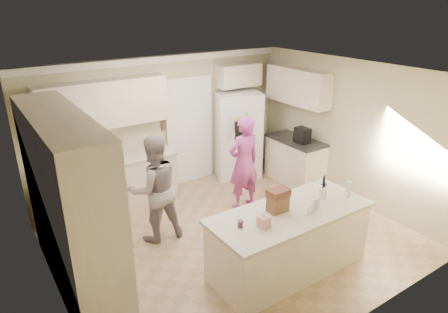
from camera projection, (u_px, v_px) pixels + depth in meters
floor at (231, 237)px, 6.41m from camera, size 5.20×4.60×0.02m
ceiling at (232, 73)px, 5.44m from camera, size 5.20×4.60×0.02m
wall_back at (163, 124)px, 7.70m from camera, size 5.20×0.02×2.60m
wall_front at (359, 233)px, 4.14m from camera, size 5.20×0.02×2.60m
wall_left at (45, 211)px, 4.57m from camera, size 0.02×4.60×2.60m
wall_right at (349, 131)px, 7.28m from camera, size 0.02×4.60×2.60m
crown_back at (161, 60)px, 7.21m from camera, size 5.20×0.08×0.12m
pantry_bank at (70, 206)px, 4.93m from camera, size 0.60×2.60×2.35m
back_base_cab at (115, 184)px, 7.19m from camera, size 2.20×0.60×0.88m
back_countertop at (113, 161)px, 7.01m from camera, size 2.24×0.63×0.04m
back_upper_cab at (104, 104)px, 6.74m from camera, size 2.20×0.35×0.80m
doorway_opening at (189, 132)px, 8.06m from camera, size 0.90×0.06×2.10m
doorway_casing at (190, 132)px, 8.03m from camera, size 1.02×0.03×2.22m
wall_frame_upper at (164, 112)px, 7.59m from camera, size 0.15×0.02×0.20m
wall_frame_lower at (165, 125)px, 7.69m from camera, size 0.15×0.02×0.20m
refrigerator at (238, 135)px, 8.36m from camera, size 1.08×0.96×1.80m
fridge_seam at (248, 139)px, 8.08m from camera, size 0.02×0.02×1.78m
fridge_dispenser at (239, 130)px, 7.87m from camera, size 0.22×0.03×0.35m
fridge_handle_l at (246, 133)px, 7.99m from camera, size 0.02×0.02×0.85m
fridge_handle_r at (250, 132)px, 8.04m from camera, size 0.02×0.02×0.85m
over_fridge_cab at (238, 75)px, 8.12m from camera, size 0.95×0.35×0.45m
right_base_cab at (295, 161)px, 8.21m from camera, size 0.60×1.20×0.88m
right_countertop at (296, 140)px, 8.03m from camera, size 0.63×1.24×0.04m
right_upper_cab at (298, 86)px, 7.87m from camera, size 0.35×1.50×0.70m
coffee_maker at (302, 135)px, 7.79m from camera, size 0.22×0.28×0.30m
island_base at (289, 242)px, 5.50m from camera, size 2.20×0.90×0.88m
island_top at (291, 213)px, 5.33m from camera, size 2.28×0.96×0.05m
utensil_crock at (323, 192)px, 5.67m from camera, size 0.13×0.13×0.15m
tissue_box at (264, 222)px, 4.93m from camera, size 0.13×0.13×0.14m
tissue_plume at (264, 214)px, 4.89m from camera, size 0.08×0.08×0.08m
dollhouse_body at (278, 204)px, 5.28m from camera, size 0.26×0.18×0.22m
dollhouse_roof at (278, 193)px, 5.22m from camera, size 0.28×0.20×0.10m
jam_jar at (240, 224)px, 4.92m from camera, size 0.07×0.07×0.09m
greeting_card_a at (310, 209)px, 5.21m from camera, size 0.12×0.06×0.16m
greeting_card_b at (316, 204)px, 5.33m from camera, size 0.12×0.05×0.16m
water_bottle at (348, 189)px, 5.65m from camera, size 0.07×0.07×0.24m
shaker_salt at (322, 187)px, 5.90m from camera, size 0.05×0.05×0.09m
shaker_pepper at (325, 186)px, 5.93m from camera, size 0.05×0.05×0.09m
teen_boy at (155, 189)px, 6.08m from camera, size 0.88×0.71×1.72m
teen_girl at (244, 163)px, 7.03m from camera, size 0.63×0.41×1.71m
fridge_magnets at (248, 139)px, 8.08m from camera, size 0.76×0.02×1.44m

